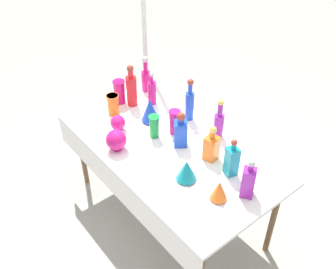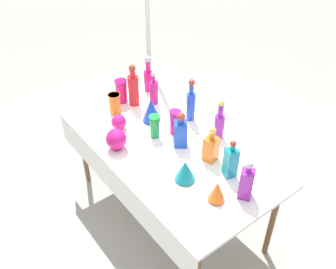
{
  "view_description": "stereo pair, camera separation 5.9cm",
  "coord_description": "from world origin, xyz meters",
  "px_view_note": "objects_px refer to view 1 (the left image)",
  "views": [
    {
      "loc": [
        1.69,
        -1.37,
        2.54
      ],
      "look_at": [
        0.0,
        0.0,
        0.86
      ],
      "focal_mm": 40.0,
      "sensor_mm": 36.0,
      "label": 1
    },
    {
      "loc": [
        1.73,
        -1.32,
        2.54
      ],
      "look_at": [
        0.0,
        0.0,
        0.86
      ],
      "focal_mm": 40.0,
      "sensor_mm": 36.0,
      "label": 2
    }
  ],
  "objects_px": {
    "slender_vase_0": "(113,104)",
    "round_bowl_1": "(118,123)",
    "fluted_vase_1": "(150,110)",
    "tall_bottle_3": "(146,77)",
    "slender_vase_1": "(175,121)",
    "slender_vase_3": "(154,126)",
    "round_bowl_0": "(116,140)",
    "tall_bottle_1": "(190,103)",
    "square_decanter_3": "(232,160)",
    "square_decanter_0": "(211,146)",
    "canopy_pole": "(145,48)",
    "fluted_vase_0": "(219,190)",
    "tall_bottle_4": "(152,92)",
    "square_decanter_2": "(248,181)",
    "tall_bottle_0": "(219,122)",
    "slender_vase_2": "(119,91)",
    "tall_bottle_2": "(132,89)",
    "fluted_vase_2": "(186,170)",
    "square_decanter_1": "(181,131)"
  },
  "relations": [
    {
      "from": "tall_bottle_2",
      "to": "canopy_pole",
      "type": "relative_size",
      "value": 0.16
    },
    {
      "from": "fluted_vase_2",
      "to": "square_decanter_1",
      "type": "bearing_deg",
      "value": 145.73
    },
    {
      "from": "tall_bottle_0",
      "to": "square_decanter_2",
      "type": "relative_size",
      "value": 1.1
    },
    {
      "from": "tall_bottle_1",
      "to": "slender_vase_1",
      "type": "height_order",
      "value": "tall_bottle_1"
    },
    {
      "from": "tall_bottle_1",
      "to": "tall_bottle_0",
      "type": "bearing_deg",
      "value": 3.7
    },
    {
      "from": "tall_bottle_0",
      "to": "tall_bottle_4",
      "type": "relative_size",
      "value": 1.09
    },
    {
      "from": "slender_vase_0",
      "to": "fluted_vase_1",
      "type": "distance_m",
      "value": 0.33
    },
    {
      "from": "square_decanter_0",
      "to": "canopy_pole",
      "type": "xyz_separation_m",
      "value": [
        -1.45,
        0.49,
        0.08
      ]
    },
    {
      "from": "tall_bottle_4",
      "to": "slender_vase_2",
      "type": "relative_size",
      "value": 1.44
    },
    {
      "from": "slender_vase_1",
      "to": "slender_vase_3",
      "type": "relative_size",
      "value": 1.08
    },
    {
      "from": "square_decanter_3",
      "to": "round_bowl_1",
      "type": "bearing_deg",
      "value": -160.26
    },
    {
      "from": "tall_bottle_0",
      "to": "square_decanter_0",
      "type": "xyz_separation_m",
      "value": [
        0.16,
        -0.23,
        -0.01
      ]
    },
    {
      "from": "tall_bottle_4",
      "to": "fluted_vase_2",
      "type": "height_order",
      "value": "tall_bottle_4"
    },
    {
      "from": "tall_bottle_3",
      "to": "canopy_pole",
      "type": "height_order",
      "value": "canopy_pole"
    },
    {
      "from": "round_bowl_1",
      "to": "canopy_pole",
      "type": "height_order",
      "value": "canopy_pole"
    },
    {
      "from": "tall_bottle_4",
      "to": "canopy_pole",
      "type": "distance_m",
      "value": 0.72
    },
    {
      "from": "tall_bottle_0",
      "to": "tall_bottle_3",
      "type": "distance_m",
      "value": 0.9
    },
    {
      "from": "tall_bottle_4",
      "to": "square_decanter_2",
      "type": "xyz_separation_m",
      "value": [
        1.24,
        -0.18,
        0.01
      ]
    },
    {
      "from": "tall_bottle_2",
      "to": "slender_vase_2",
      "type": "xyz_separation_m",
      "value": [
        -0.1,
        -0.06,
        -0.05
      ]
    },
    {
      "from": "round_bowl_1",
      "to": "square_decanter_0",
      "type": "bearing_deg",
      "value": 25.07
    },
    {
      "from": "tall_bottle_0",
      "to": "tall_bottle_3",
      "type": "relative_size",
      "value": 0.96
    },
    {
      "from": "tall_bottle_1",
      "to": "square_decanter_3",
      "type": "bearing_deg",
      "value": -17.72
    },
    {
      "from": "square_decanter_0",
      "to": "fluted_vase_0",
      "type": "xyz_separation_m",
      "value": [
        0.31,
        -0.24,
        -0.03
      ]
    },
    {
      "from": "tall_bottle_0",
      "to": "canopy_pole",
      "type": "xyz_separation_m",
      "value": [
        -1.3,
        0.26,
        0.07
      ]
    },
    {
      "from": "tall_bottle_1",
      "to": "square_decanter_1",
      "type": "relative_size",
      "value": 1.28
    },
    {
      "from": "tall_bottle_0",
      "to": "round_bowl_0",
      "type": "height_order",
      "value": "tall_bottle_0"
    },
    {
      "from": "square_decanter_2",
      "to": "round_bowl_0",
      "type": "xyz_separation_m",
      "value": [
        -0.91,
        -0.4,
        -0.04
      ]
    },
    {
      "from": "square_decanter_3",
      "to": "square_decanter_2",
      "type": "bearing_deg",
      "value": -17.39
    },
    {
      "from": "tall_bottle_2",
      "to": "tall_bottle_4",
      "type": "distance_m",
      "value": 0.18
    },
    {
      "from": "slender_vase_2",
      "to": "square_decanter_1",
      "type": "bearing_deg",
      "value": 2.04
    },
    {
      "from": "round_bowl_1",
      "to": "tall_bottle_0",
      "type": "bearing_deg",
      "value": 45.5
    },
    {
      "from": "tall_bottle_4",
      "to": "fluted_vase_1",
      "type": "xyz_separation_m",
      "value": [
        0.2,
        -0.17,
        -0.01
      ]
    },
    {
      "from": "slender_vase_2",
      "to": "slender_vase_3",
      "type": "xyz_separation_m",
      "value": [
        0.57,
        -0.06,
        -0.01
      ]
    },
    {
      "from": "slender_vase_2",
      "to": "round_bowl_1",
      "type": "relative_size",
      "value": 1.62
    },
    {
      "from": "fluted_vase_0",
      "to": "tall_bottle_4",
      "type": "bearing_deg",
      "value": 163.25
    },
    {
      "from": "canopy_pole",
      "to": "square_decanter_0",
      "type": "bearing_deg",
      "value": -18.57
    },
    {
      "from": "square_decanter_1",
      "to": "fluted_vase_1",
      "type": "xyz_separation_m",
      "value": [
        -0.38,
        0.01,
        -0.02
      ]
    },
    {
      "from": "tall_bottle_0",
      "to": "tall_bottle_3",
      "type": "bearing_deg",
      "value": -178.24
    },
    {
      "from": "slender_vase_3",
      "to": "canopy_pole",
      "type": "distance_m",
      "value": 1.19
    },
    {
      "from": "slender_vase_3",
      "to": "round_bowl_0",
      "type": "xyz_separation_m",
      "value": [
        -0.05,
        -0.31,
        -0.01
      ]
    },
    {
      "from": "tall_bottle_4",
      "to": "tall_bottle_1",
      "type": "bearing_deg",
      "value": 14.1
    },
    {
      "from": "slender_vase_2",
      "to": "fluted_vase_0",
      "type": "distance_m",
      "value": 1.35
    },
    {
      "from": "slender_vase_0",
      "to": "fluted_vase_1",
      "type": "bearing_deg",
      "value": 31.94
    },
    {
      "from": "slender_vase_0",
      "to": "round_bowl_1",
      "type": "bearing_deg",
      "value": -23.72
    },
    {
      "from": "square_decanter_0",
      "to": "fluted_vase_0",
      "type": "bearing_deg",
      "value": -36.89
    },
    {
      "from": "tall_bottle_3",
      "to": "slender_vase_1",
      "type": "bearing_deg",
      "value": -17.38
    },
    {
      "from": "slender_vase_0",
      "to": "square_decanter_0",
      "type": "bearing_deg",
      "value": 14.25
    },
    {
      "from": "tall_bottle_0",
      "to": "tall_bottle_1",
      "type": "height_order",
      "value": "tall_bottle_1"
    },
    {
      "from": "tall_bottle_3",
      "to": "slender_vase_1",
      "type": "distance_m",
      "value": 0.68
    },
    {
      "from": "slender_vase_1",
      "to": "fluted_vase_1",
      "type": "relative_size",
      "value": 0.96
    }
  ]
}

